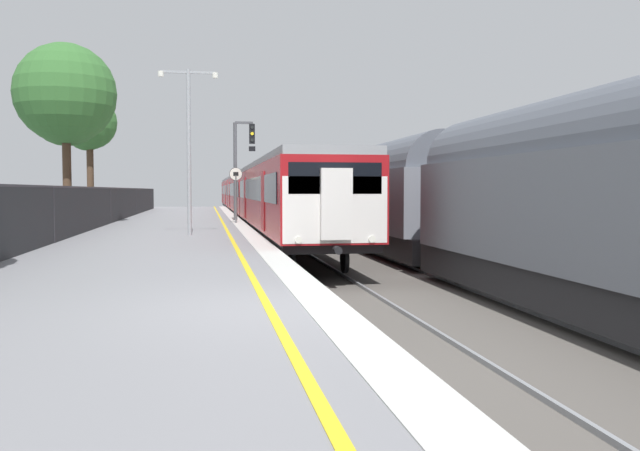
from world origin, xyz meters
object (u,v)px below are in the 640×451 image
object	(u,v)px
commuter_train_at_platform	(252,194)
signal_gantry	(241,159)
background_tree_right	(89,125)
background_tree_left	(66,99)
freight_train_adjacent_track	(454,195)
speed_limit_sign	(236,188)
platform_lamp_mid	(189,137)

from	to	relation	value
commuter_train_at_platform	signal_gantry	world-z (taller)	signal_gantry
signal_gantry	background_tree_right	world-z (taller)	background_tree_right
background_tree_left	commuter_train_at_platform	bearing A→B (deg)	58.76
background_tree_left	background_tree_right	xyz separation A→B (m)	(-0.57, 9.44, -0.32)
signal_gantry	background_tree_left	distance (m)	8.60
commuter_train_at_platform	freight_train_adjacent_track	world-z (taller)	freight_train_adjacent_track
commuter_train_at_platform	speed_limit_sign	size ratio (longest dim) A/B	24.27
freight_train_adjacent_track	signal_gantry	distance (m)	16.32
commuter_train_at_platform	background_tree_left	world-z (taller)	background_tree_left
freight_train_adjacent_track	signal_gantry	size ratio (longest dim) A/B	5.99
signal_gantry	commuter_train_at_platform	bearing A→B (deg)	83.70
signal_gantry	platform_lamp_mid	size ratio (longest dim) A/B	0.89
freight_train_adjacent_track	platform_lamp_mid	bearing A→B (deg)	150.18
signal_gantry	freight_train_adjacent_track	bearing A→B (deg)	-70.27
freight_train_adjacent_track	platform_lamp_mid	size ratio (longest dim) A/B	5.32
freight_train_adjacent_track	background_tree_right	xyz separation A→B (m)	(-13.98, 22.55, 3.96)
commuter_train_at_platform	freight_train_adjacent_track	bearing A→B (deg)	-82.03
commuter_train_at_platform	speed_limit_sign	distance (m)	16.33
commuter_train_at_platform	speed_limit_sign	world-z (taller)	commuter_train_at_platform
signal_gantry	speed_limit_sign	xyz separation A→B (m)	(-0.37, -2.87, -1.47)
freight_train_adjacent_track	platform_lamp_mid	distance (m)	9.18
freight_train_adjacent_track	speed_limit_sign	bearing A→B (deg)	115.26
commuter_train_at_platform	background_tree_right	size ratio (longest dim) A/B	8.77
freight_train_adjacent_track	background_tree_right	size ratio (longest dim) A/B	4.20
commuter_train_at_platform	background_tree_left	bearing A→B (deg)	-121.24
background_tree_right	speed_limit_sign	bearing A→B (deg)	-51.34
speed_limit_sign	freight_train_adjacent_track	bearing A→B (deg)	-64.74
background_tree_left	background_tree_right	distance (m)	9.46
speed_limit_sign	background_tree_right	size ratio (longest dim) A/B	0.36
background_tree_left	freight_train_adjacent_track	bearing A→B (deg)	-44.36
commuter_train_at_platform	signal_gantry	bearing A→B (deg)	-96.30
freight_train_adjacent_track	speed_limit_sign	size ratio (longest dim) A/B	11.61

